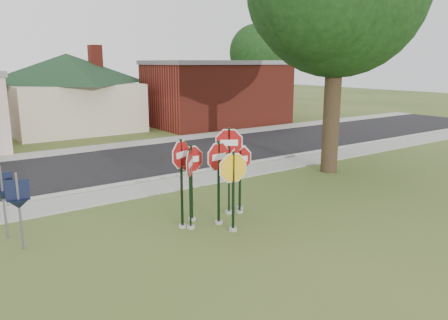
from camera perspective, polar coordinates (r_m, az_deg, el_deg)
ground at (r=12.08m, az=2.12°, el=-9.88°), size 120.00×120.00×0.00m
sidewalk_near at (r=16.52m, az=-9.57°, el=-3.67°), size 60.00×1.60×0.06m
road at (r=20.55m, az=-15.08°, el=-0.73°), size 60.00×7.00×0.04m
sidewalk_far at (r=24.55m, az=-18.61°, el=1.21°), size 60.00×1.60×0.06m
curb at (r=17.39m, az=-11.03°, el=-2.77°), size 60.00×0.20×0.14m
stop_sign_center at (r=12.47m, az=-0.72°, el=-1.37°), size 1.11×0.24×2.57m
stop_sign_yellow at (r=11.98m, az=1.22°, el=-2.69°), size 1.13×0.24×2.38m
stop_sign_left at (r=12.17m, az=-4.48°, el=-2.34°), size 0.72×0.80×2.42m
stop_sign_right at (r=13.45m, az=2.09°, el=-1.33°), size 1.08×0.24×2.27m
stop_sign_back_right at (r=13.28m, az=0.66°, el=0.39°), size 1.00×0.62×2.83m
stop_sign_back_left at (r=12.79m, az=-4.30°, el=-1.59°), size 1.09×0.24×2.42m
stop_sign_far_right at (r=13.79m, az=2.12°, el=-1.11°), size 0.54×0.86×2.25m
stop_sign_far_left at (r=12.20m, az=-5.60°, el=-1.41°), size 0.98×0.48×2.68m
building_house at (r=32.09m, az=-19.72°, el=10.20°), size 11.60×11.60×6.20m
building_brick at (r=33.25m, az=-0.84°, el=8.84°), size 10.20×6.20×4.75m
bg_tree_right at (r=45.21m, az=4.36°, el=13.85°), size 5.60×5.60×8.40m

